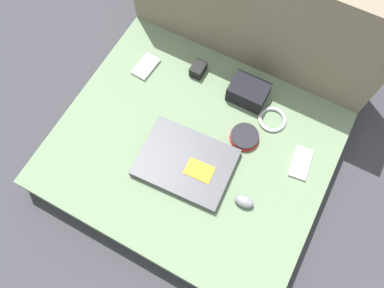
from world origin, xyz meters
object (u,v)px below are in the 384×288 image
charger_brick (198,69)px  camera_pouch (248,92)px  computer_mouse (244,201)px  phone_silver (146,67)px  laptop (186,163)px  phone_black (301,163)px  speaker_puck (244,137)px

charger_brick → camera_pouch: bearing=-2.6°
computer_mouse → phone_silver: computer_mouse is taller
laptop → computer_mouse: 0.23m
laptop → charger_brick: 0.37m
phone_black → laptop: bearing=-158.7°
computer_mouse → speaker_puck: 0.23m
computer_mouse → speaker_puck: size_ratio=0.65×
speaker_puck → phone_silver: size_ratio=0.91×
computer_mouse → phone_silver: size_ratio=0.59×
camera_pouch → charger_brick: 0.21m
laptop → charger_brick: bearing=108.0°
speaker_puck → laptop: bearing=-126.3°
laptop → computer_mouse: size_ratio=4.90×
computer_mouse → phone_black: (0.11, 0.21, -0.01)m
speaker_puck → camera_pouch: size_ratio=0.75×
charger_brick → speaker_puck: bearing=-31.5°
computer_mouse → phone_black: size_ratio=0.55×
charger_brick → phone_black: bearing=-18.5°
charger_brick → phone_silver: bearing=-158.0°
laptop → charger_brick: size_ratio=5.30×
phone_silver → phone_black: bearing=-2.7°
laptop → camera_pouch: size_ratio=2.40×
speaker_puck → phone_silver: bearing=168.8°
phone_silver → camera_pouch: camera_pouch is taller
camera_pouch → speaker_puck: bearing=-68.5°
laptop → camera_pouch: (0.07, 0.33, 0.02)m
laptop → camera_pouch: 0.34m
camera_pouch → charger_brick: (-0.20, 0.01, -0.01)m
phone_black → charger_brick: 0.50m
phone_silver → camera_pouch: 0.39m
laptop → phone_silver: bearing=136.3°
computer_mouse → phone_silver: 0.61m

